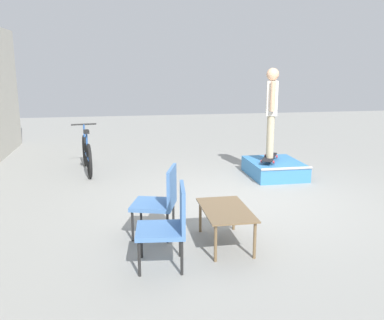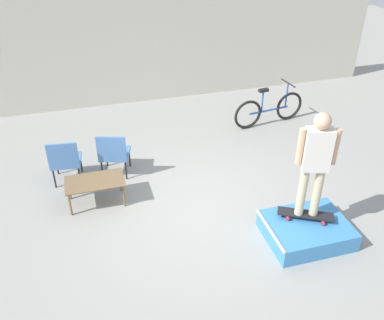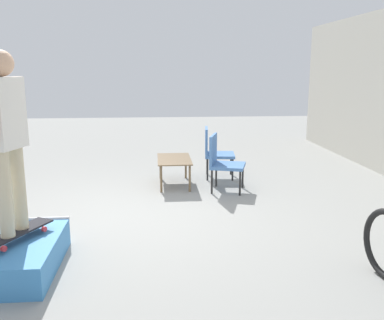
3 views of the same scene
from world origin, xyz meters
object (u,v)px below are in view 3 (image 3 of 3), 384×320
Objects in this scene: coffee_table at (174,162)px; skate_ramp_box at (6,256)px; patio_chair_left at (214,150)px; person_skater at (6,129)px; skateboard_on_ramp at (16,233)px; patio_chair_right at (222,160)px.

skate_ramp_box is at bearing -30.37° from coffee_table.
skate_ramp_box is 4.28m from patio_chair_left.
person_skater is 1.73× the size of coffee_table.
coffee_table is at bearing 127.38° from patio_chair_left.
patio_chair_right is at bearing 164.78° from skateboard_on_ramp.
skateboard_on_ramp is at bearing 154.23° from patio_chair_right.
patio_chair_left is (-0.45, 0.74, 0.10)m from coffee_table.
patio_chair_right reaches higher than skateboard_on_ramp.
patio_chair_right is (0.41, 0.75, 0.10)m from coffee_table.
skateboard_on_ramp is 4.21m from patio_chair_left.
patio_chair_left is (-3.46, 2.40, -0.89)m from person_skater.
person_skater is (0.00, -0.00, 1.01)m from skateboard_on_ramp.
patio_chair_left is 1.00× the size of patio_chair_right.
patio_chair_right is (-2.59, 2.51, 0.35)m from skate_ramp_box.
skateboard_on_ramp is at bearing -28.75° from coffee_table.
patio_chair_right is (0.86, 0.00, 0.00)m from patio_chair_left.
skateboard_on_ramp is at bearing 85.71° from skate_ramp_box.
skateboard_on_ramp is 3.44m from coffee_table.
person_skater is at bearing -35.97° from skateboard_on_ramp.
patio_chair_left is at bearing 144.06° from skate_ramp_box.
skateboard_on_ramp is 1.01m from person_skater.
coffee_table is 0.86m from patio_chair_right.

